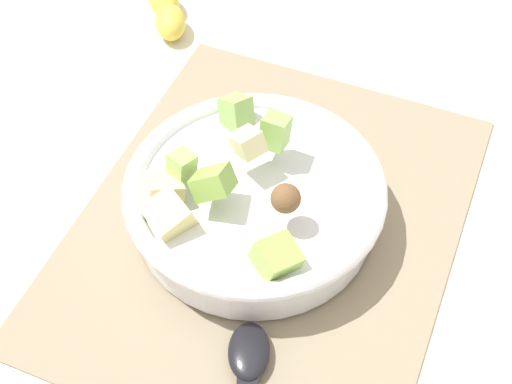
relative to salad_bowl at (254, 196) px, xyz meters
name	(u,v)px	position (x,y,z in m)	size (l,w,h in m)	color
ground_plane	(268,227)	(0.00, -0.02, -0.04)	(2.40, 2.40, 0.00)	silver
placemat	(268,225)	(0.00, -0.02, -0.04)	(0.45, 0.35, 0.01)	gray
salad_bowl	(254,196)	(0.00, 0.00, 0.00)	(0.25, 0.25, 0.10)	white
banana_whole	(161,0)	(0.26, 0.23, -0.02)	(0.13, 0.13, 0.04)	yellow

